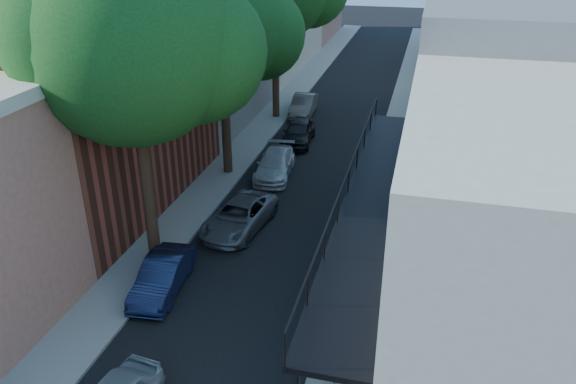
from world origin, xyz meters
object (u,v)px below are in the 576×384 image
Objects in this scene: oak_mid at (231,27)px; pedestrian at (341,365)px; parked_car_f at (304,105)px; oak_near at (146,43)px; parked_car_c at (240,216)px; parked_car_e at (298,132)px; parked_car_d at (275,164)px; parked_car_b at (163,276)px.

oak_mid is 5.91× the size of pedestrian.
oak_mid is 16.24m from pedestrian.
parked_car_f is 2.24× the size of pedestrian.
oak_near reaches higher than parked_car_c.
parked_car_e is at bearing 81.21° from oak_near.
oak_mid is at bearing 176.91° from parked_car_d.
pedestrian is (6.20, -22.95, 0.35)m from parked_car_f.
oak_mid reaches higher than parked_car_b.
parked_car_c is 1.09× the size of parked_car_f.
parked_car_c is at bearing -89.59° from parked_car_f.
parked_car_e is 1.00× the size of parked_car_f.
parked_car_f is at bearing 96.34° from parked_car_e.
pedestrian is at bearing -60.74° from oak_mid.
parked_car_d is 14.30m from pedestrian.
parked_car_e is 18.67m from pedestrian.
parked_car_b is at bearing -97.86° from parked_car_e.
parked_car_c is 1.03× the size of parked_car_d.
parked_car_f is (0.35, 19.85, 0.05)m from parked_car_b.
parked_car_e is at bearing 83.28° from parked_car_d.
parked_car_b is 0.93× the size of parked_car_f.
oak_near is at bearing 105.03° from parked_car_b.
oak_near is 2.96× the size of parked_car_f.
parked_car_f is (1.17, 9.81, -6.42)m from oak_mid.
parked_car_d is at bearing 97.85° from parked_car_c.
parked_car_d is 1.05× the size of parked_car_f.
pedestrian is at bearing -77.48° from parked_car_f.
parked_car_e is at bearing -83.02° from parked_car_f.
parked_car_c is 10.12m from parked_car_e.
parked_car_e reaches higher than parked_car_c.
parked_car_e is at bearing 17.36° from pedestrian.
parked_car_d is (1.94, 0.09, -6.47)m from oak_mid.
oak_near is 2.96× the size of parked_car_e.
parked_car_f is at bearing 83.69° from parked_car_b.
parked_car_f is at bearing 100.61° from parked_car_c.
oak_near is at bearing -118.77° from parked_car_c.
pedestrian reaches higher than parked_car_f.
pedestrian is (5.34, -17.89, 0.33)m from parked_car_e.
parked_car_e is at bearing 97.29° from parked_car_c.
parked_car_d is at bearing 78.38° from parked_car_b.
parked_car_d is (1.89, 8.06, -7.29)m from oak_near.
parked_car_c is at bearing 35.54° from pedestrian.
parked_car_e is (0.08, 4.66, 0.07)m from parked_car_d.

